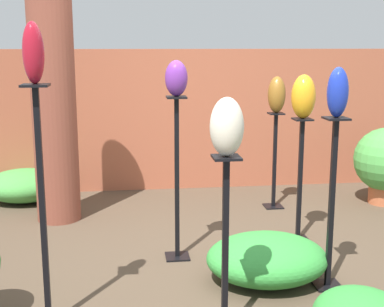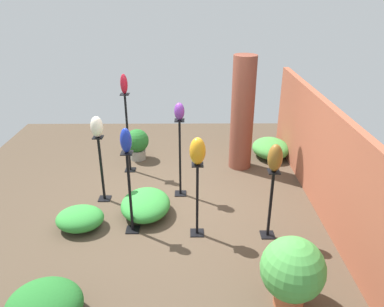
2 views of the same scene
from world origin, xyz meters
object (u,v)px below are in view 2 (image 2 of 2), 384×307
object	(u,v)px
pedestal_amber	(197,203)
potted_plant_back_center	(137,143)
pedestal_violet	(180,161)
art_vase_ruby	(124,84)
pedestal_cobalt	(130,196)
pedestal_ivory	(102,172)
art_vase_cobalt	(126,140)
art_vase_amber	(198,151)
brick_pillar	(242,114)
art_vase_ivory	(97,127)
art_vase_bronze	(275,158)
potted_plant_mid_left	(292,271)
pedestal_ruby	(128,136)
art_vase_violet	(179,111)
pedestal_bronze	(270,207)

from	to	relation	value
pedestal_amber	potted_plant_back_center	size ratio (longest dim) A/B	1.75
pedestal_violet	art_vase_ruby	size ratio (longest dim) A/B	3.79
art_vase_ruby	potted_plant_back_center	xyz separation A→B (m)	(-0.54, 0.09, -1.37)
art_vase_ruby	pedestal_cobalt	bearing A→B (deg)	9.18
pedestal_ivory	art_vase_cobalt	size ratio (longest dim) A/B	3.26
art_vase_cobalt	art_vase_amber	distance (m)	0.97
brick_pillar	pedestal_violet	size ratio (longest dim) A/B	1.61
art_vase_ivory	art_vase_ruby	bearing A→B (deg)	165.51
art_vase_bronze	brick_pillar	bearing A→B (deg)	-176.83
pedestal_amber	potted_plant_mid_left	world-z (taller)	pedestal_amber
pedestal_cobalt	art_vase_ivory	world-z (taller)	art_vase_ivory
art_vase_ivory	pedestal_amber	bearing A→B (deg)	57.89
brick_pillar	pedestal_ruby	world-z (taller)	brick_pillar
pedestal_cobalt	art_vase_violet	world-z (taller)	art_vase_violet
pedestal_ruby	art_vase_ruby	size ratio (longest dim) A/B	4.28
pedestal_ruby	art_vase_ruby	bearing A→B (deg)	0.00
pedestal_amber	potted_plant_mid_left	size ratio (longest dim) A/B	1.31
pedestal_violet	art_vase_bronze	xyz separation A→B (m)	(1.20, 1.30, 0.62)
pedestal_violet	art_vase_cobalt	size ratio (longest dim) A/B	3.90
art_vase_amber	potted_plant_mid_left	distance (m)	1.88
pedestal_cobalt	art_vase_bronze	size ratio (longest dim) A/B	3.27
brick_pillar	art_vase_ivory	distance (m)	2.78
brick_pillar	pedestal_cobalt	xyz separation A→B (m)	(2.17, -1.86, -0.52)
art_vase_amber	art_vase_ivory	bearing A→B (deg)	-122.11
art_vase_violet	art_vase_amber	bearing A→B (deg)	13.19
pedestal_amber	pedestal_bronze	bearing A→B (deg)	86.90
brick_pillar	pedestal_violet	xyz separation A→B (m)	(1.11, -1.17, -0.47)
pedestal_ivory	art_vase_violet	world-z (taller)	art_vase_violet
pedestal_cobalt	art_vase_amber	world-z (taller)	art_vase_amber
art_vase_cobalt	art_vase_violet	bearing A→B (deg)	146.93
art_vase_ruby	potted_plant_mid_left	size ratio (longest dim) A/B	0.42
brick_pillar	art_vase_violet	distance (m)	1.66
art_vase_bronze	art_vase_amber	world-z (taller)	art_vase_amber
pedestal_ruby	pedestal_amber	distance (m)	2.44
pedestal_cobalt	art_vase_bronze	distance (m)	2.10
pedestal_bronze	art_vase_amber	size ratio (longest dim) A/B	2.74
pedestal_cobalt	art_vase_ruby	distance (m)	2.31
pedestal_violet	pedestal_amber	distance (m)	1.18
art_vase_ivory	pedestal_cobalt	bearing A→B (deg)	33.98
brick_pillar	pedestal_violet	bearing A→B (deg)	-46.43
art_vase_cobalt	art_vase_ivory	bearing A→B (deg)	-146.02
pedestal_bronze	potted_plant_back_center	distance (m)	3.47
brick_pillar	art_vase_amber	size ratio (longest dim) A/B	5.73
brick_pillar	art_vase_cobalt	bearing A→B (deg)	-40.56
art_vase_cobalt	potted_plant_back_center	bearing A→B (deg)	-174.70
pedestal_cobalt	art_vase_violet	xyz separation A→B (m)	(-1.06, 0.69, 0.93)
brick_pillar	pedestal_cobalt	world-z (taller)	brick_pillar
pedestal_ivory	potted_plant_back_center	bearing A→B (deg)	167.25
art_vase_bronze	potted_plant_back_center	world-z (taller)	art_vase_bronze
art_vase_cobalt	art_vase_ruby	world-z (taller)	art_vase_ruby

